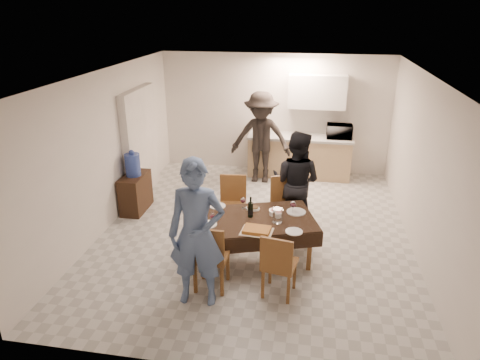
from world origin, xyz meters
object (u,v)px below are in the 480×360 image
(console, at_px, (136,193))
(microwave, at_px, (340,131))
(savoury_tart, at_px, (257,230))
(dining_table, at_px, (253,220))
(person_kitchen, at_px, (261,138))
(water_jug, at_px, (133,165))
(person_near, at_px, (197,234))
(person_far, at_px, (296,182))
(water_pitcher, at_px, (277,215))
(wine_bottle, at_px, (251,207))

(console, bearing_deg, microwave, 31.32)
(savoury_tart, bearing_deg, dining_table, 104.74)
(console, height_order, person_kitchen, person_kitchen)
(water_jug, bearing_deg, person_near, -52.20)
(person_far, bearing_deg, console, 13.57)
(person_near, bearing_deg, person_far, 57.21)
(dining_table, relative_size, console, 2.65)
(water_pitcher, relative_size, microwave, 0.40)
(person_near, bearing_deg, savoury_tart, 40.72)
(water_pitcher, relative_size, savoury_tart, 0.50)
(savoury_tart, bearing_deg, microwave, 72.44)
(dining_table, height_order, person_near, person_near)
(dining_table, height_order, water_jug, water_jug)
(water_jug, distance_m, savoury_tart, 2.98)
(water_pitcher, xyz_separation_m, microwave, (0.99, 3.59, 0.27))
(person_far, bearing_deg, savoury_tart, 90.72)
(water_jug, height_order, person_kitchen, person_kitchen)
(console, relative_size, person_kitchen, 0.39)
(person_near, xyz_separation_m, person_kitchen, (0.27, 4.14, 0.00))
(console, bearing_deg, person_kitchen, 40.89)
(console, distance_m, water_jug, 0.55)
(dining_table, distance_m, wine_bottle, 0.20)
(console, bearing_deg, water_pitcher, -26.22)
(water_pitcher, height_order, person_far, person_far)
(savoury_tart, bearing_deg, person_far, 72.53)
(console, height_order, water_jug, water_jug)
(console, xyz_separation_m, wine_bottle, (2.31, -1.24, 0.49))
(water_pitcher, bearing_deg, savoury_tart, -127.15)
(console, distance_m, person_near, 3.02)
(microwave, bearing_deg, console, 31.32)
(water_pitcher, relative_size, person_near, 0.11)
(person_kitchen, bearing_deg, console, -139.11)
(dining_table, distance_m, water_jug, 2.70)
(wine_bottle, xyz_separation_m, water_pitcher, (0.40, -0.10, -0.05))
(console, xyz_separation_m, person_far, (2.91, -0.24, 0.51))
(water_jug, bearing_deg, microwave, 31.32)
(person_far, bearing_deg, person_kitchen, -49.61)
(water_pitcher, bearing_deg, console, 153.78)
(savoury_tart, bearing_deg, person_near, -134.13)
(console, height_order, wine_bottle, wine_bottle)
(water_jug, bearing_deg, person_far, -4.62)
(water_pitcher, height_order, microwave, microwave)
(console, bearing_deg, wine_bottle, -28.12)
(water_pitcher, bearing_deg, wine_bottle, 165.96)
(savoury_tart, bearing_deg, water_jug, 145.92)
(wine_bottle, bearing_deg, person_kitchen, 94.35)
(water_jug, height_order, person_far, person_far)
(console, xyz_separation_m, microwave, (3.70, 2.25, 0.71))
(water_pitcher, distance_m, person_near, 1.36)
(console, distance_m, person_kitchen, 2.82)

